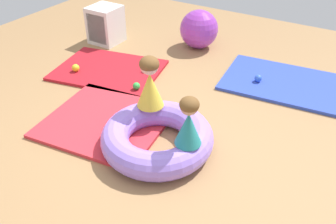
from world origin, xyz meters
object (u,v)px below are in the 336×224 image
(child_in_yellow, at_px, (150,82))
(play_ball_yellow, at_px, (76,68))
(play_ball_blue, at_px, (258,78))
(play_ball_green, at_px, (136,86))
(storage_cube, at_px, (105,25))
(child_in_teal, at_px, (189,122))
(inflatable_cushion, at_px, (157,137))
(exercise_ball_large, at_px, (199,29))
(play_ball_pink, at_px, (146,68))

(child_in_yellow, xyz_separation_m, play_ball_yellow, (-1.50, 0.45, -0.44))
(child_in_yellow, relative_size, play_ball_blue, 5.87)
(play_ball_green, relative_size, storage_cube, 0.16)
(play_ball_green, bearing_deg, child_in_teal, -35.41)
(inflatable_cushion, relative_size, play_ball_yellow, 10.98)
(child_in_yellow, relative_size, play_ball_green, 6.02)
(play_ball_blue, height_order, storage_cube, storage_cube)
(play_ball_green, distance_m, storage_cube, 1.64)
(play_ball_yellow, height_order, play_ball_green, play_ball_yellow)
(inflatable_cushion, relative_size, play_ball_green, 12.08)
(inflatable_cushion, xyz_separation_m, exercise_ball_large, (-0.75, 2.33, 0.15))
(play_ball_yellow, height_order, play_ball_pink, play_ball_yellow)
(storage_cube, bearing_deg, play_ball_yellow, -72.13)
(play_ball_yellow, distance_m, play_ball_pink, 0.93)
(play_ball_pink, xyz_separation_m, play_ball_green, (0.16, -0.44, 0.00))
(play_ball_green, height_order, play_ball_blue, play_ball_blue)
(play_ball_green, bearing_deg, storage_cube, 142.62)
(play_ball_pink, bearing_deg, child_in_teal, -43.89)
(child_in_teal, relative_size, exercise_ball_large, 0.82)
(play_ball_pink, height_order, play_ball_blue, play_ball_blue)
(child_in_teal, bearing_deg, play_ball_blue, 121.67)
(inflatable_cushion, xyz_separation_m, storage_cube, (-2.08, 1.74, 0.14))
(play_ball_green, bearing_deg, child_in_yellow, -42.19)
(play_ball_pink, bearing_deg, storage_cube, 154.34)
(inflatable_cushion, bearing_deg, storage_cube, 140.02)
(inflatable_cushion, distance_m, child_in_teal, 0.52)
(child_in_teal, relative_size, play_ball_pink, 5.39)
(child_in_teal, bearing_deg, storage_cube, 176.88)
(play_ball_yellow, height_order, storage_cube, storage_cube)
(play_ball_green, xyz_separation_m, exercise_ball_large, (0.04, 1.58, 0.20))
(play_ball_blue, distance_m, exercise_ball_large, 1.34)
(exercise_ball_large, bearing_deg, child_in_teal, -65.02)
(child_in_teal, distance_m, play_ball_green, 1.47)
(play_ball_green, height_order, storage_cube, storage_cube)
(inflatable_cushion, relative_size, child_in_yellow, 2.01)
(play_ball_blue, bearing_deg, child_in_teal, -91.67)
(child_in_yellow, distance_m, play_ball_pink, 1.24)
(play_ball_green, bearing_deg, play_ball_yellow, -177.74)
(play_ball_pink, xyz_separation_m, play_ball_blue, (1.36, 0.51, 0.00))
(child_in_teal, bearing_deg, play_ball_green, 177.93)
(child_in_teal, xyz_separation_m, play_ball_yellow, (-2.11, 0.78, -0.41))
(play_ball_green, distance_m, exercise_ball_large, 1.59)
(play_ball_yellow, xyz_separation_m, storage_cube, (-0.33, 1.02, 0.19))
(inflatable_cushion, distance_m, child_in_yellow, 0.54)
(inflatable_cushion, height_order, exercise_ball_large, exercise_ball_large)
(child_in_yellow, xyz_separation_m, play_ball_blue, (0.67, 1.44, -0.45))
(play_ball_blue, xyz_separation_m, exercise_ball_large, (-1.17, 0.63, 0.20))
(inflatable_cushion, distance_m, play_ball_pink, 1.53)
(child_in_teal, relative_size, play_ball_yellow, 4.73)
(child_in_yellow, xyz_separation_m, storage_cube, (-1.83, 1.47, -0.25))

